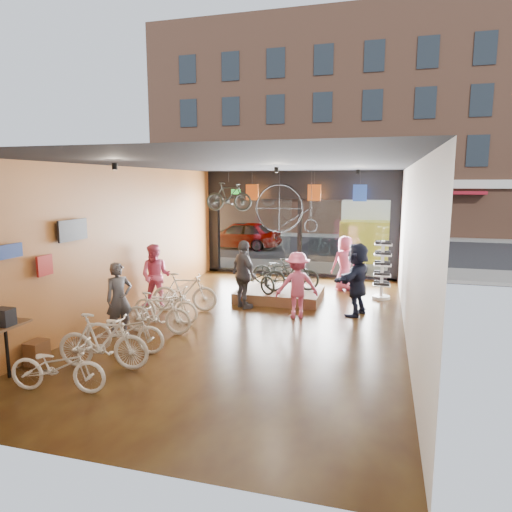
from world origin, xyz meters
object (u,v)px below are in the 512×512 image
at_px(box_truck, 368,229).
at_px(customer_3, 297,285).
at_px(floor_bike_1, 103,341).
at_px(floor_bike_4, 166,305).
at_px(customer_1, 156,276).
at_px(floor_bike_3, 157,313).
at_px(floor_bike_0, 58,366).
at_px(street_car, 240,235).
at_px(display_bike_right, 281,270).
at_px(customer_0, 119,299).
at_px(display_bike_mid, 292,275).
at_px(floor_bike_2, 124,330).
at_px(hung_bike, 229,197).
at_px(floor_bike_5, 185,292).
at_px(customer_5, 357,279).
at_px(display_platform, 280,294).
at_px(display_bike_left, 255,277).
at_px(penny_farthing, 289,210).
at_px(sunglasses_rack, 382,270).
at_px(customer_4, 345,263).
at_px(customer_2, 244,275).

height_order(box_truck, customer_3, box_truck).
bearing_deg(floor_bike_1, floor_bike_4, -4.84).
bearing_deg(customer_1, floor_bike_3, -70.27).
xyz_separation_m(floor_bike_0, customer_3, (3.00, 5.15, 0.41)).
xyz_separation_m(floor_bike_0, floor_bike_4, (-0.02, 3.88, 0.01)).
distance_m(street_car, floor_bike_0, 16.60).
distance_m(display_bike_right, customer_0, 5.42).
distance_m(floor_bike_1, display_bike_mid, 6.17).
bearing_deg(floor_bike_2, street_car, 4.13).
bearing_deg(floor_bike_0, customer_1, 1.28).
bearing_deg(floor_bike_4, box_truck, -21.08).
relative_size(street_car, hung_bike, 2.67).
relative_size(floor_bike_3, floor_bike_5, 0.92).
distance_m(floor_bike_0, hung_bike, 9.02).
bearing_deg(floor_bike_5, customer_5, -91.76).
height_order(display_platform, customer_5, customer_5).
bearing_deg(floor_bike_1, display_platform, -27.78).
height_order(floor_bike_0, customer_1, customer_1).
height_order(street_car, floor_bike_0, street_car).
xyz_separation_m(display_platform, display_bike_left, (-0.64, -0.44, 0.57)).
xyz_separation_m(customer_1, hung_bike, (0.89, 3.59, 2.05)).
bearing_deg(street_car, penny_farthing, 28.44).
distance_m(box_truck, sunglasses_rack, 7.83).
xyz_separation_m(floor_bike_3, customer_4, (3.72, 5.40, 0.39)).
height_order(floor_bike_4, display_bike_left, display_bike_left).
height_order(box_truck, customer_4, box_truck).
bearing_deg(street_car, sunglasses_rack, 39.15).
xyz_separation_m(display_platform, hung_bike, (-2.20, 1.87, 2.78)).
height_order(floor_bike_2, display_bike_left, display_bike_left).
relative_size(display_bike_mid, customer_4, 0.92).
bearing_deg(display_bike_left, floor_bike_2, -168.15).
height_order(floor_bike_0, display_platform, floor_bike_0).
height_order(customer_0, customer_3, customer_3).
bearing_deg(penny_farthing, customer_5, -51.68).
xyz_separation_m(floor_bike_2, hung_bike, (-0.09, 6.79, 2.48)).
height_order(floor_bike_3, floor_bike_4, floor_bike_3).
distance_m(display_platform, display_bike_mid, 0.74).
bearing_deg(floor_bike_2, customer_5, -52.37).
distance_m(floor_bike_3, customer_0, 0.90).
bearing_deg(customer_2, display_bike_right, -65.00).
height_order(display_platform, hung_bike, hung_bike).
distance_m(customer_0, customer_3, 4.30).
height_order(floor_bike_5, sunglasses_rack, sunglasses_rack).
xyz_separation_m(customer_1, penny_farthing, (2.92, 3.77, 1.63)).
bearing_deg(hung_bike, customer_1, 164.25).
relative_size(street_car, floor_bike_0, 2.59).
distance_m(floor_bike_3, penny_farthing, 6.38).
height_order(customer_2, customer_4, customer_2).
distance_m(floor_bike_2, display_bike_mid, 5.43).
xyz_separation_m(display_platform, customer_3, (0.81, -1.64, 0.69)).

